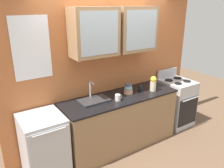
{
  "coord_description": "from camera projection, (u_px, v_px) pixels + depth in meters",
  "views": [
    {
      "loc": [
        -2.06,
        -2.83,
        2.39
      ],
      "look_at": [
        -0.17,
        0.0,
        1.18
      ],
      "focal_mm": 36.56,
      "sensor_mm": 36.0,
      "label": 1
    }
  ],
  "objects": [
    {
      "name": "cup_near_sink",
      "position": [
        118.0,
        97.0,
        3.6
      ],
      "size": [
        0.12,
        0.08,
        0.1
      ],
      "color": "silver",
      "rests_on": "counter"
    },
    {
      "name": "bowl_stack",
      "position": [
        128.0,
        89.0,
        3.87
      ],
      "size": [
        0.15,
        0.15,
        0.18
      ],
      "color": "#E0AD7F",
      "rests_on": "counter"
    },
    {
      "name": "sink_faucet",
      "position": [
        94.0,
        100.0,
        3.58
      ],
      "size": [
        0.47,
        0.3,
        0.3
      ],
      "color": "#2D2D30",
      "rests_on": "counter"
    },
    {
      "name": "ground_plane",
      "position": [
        120.0,
        144.0,
        4.1
      ],
      "size": [
        10.0,
        10.0,
        0.0
      ],
      "primitive_type": "plane",
      "color": "brown"
    },
    {
      "name": "cup_near_bowls",
      "position": [
        141.0,
        88.0,
        3.99
      ],
      "size": [
        0.12,
        0.08,
        0.1
      ],
      "color": "black",
      "rests_on": "counter"
    },
    {
      "name": "back_wall_unit",
      "position": [
        110.0,
        59.0,
        3.84
      ],
      "size": [
        3.7,
        0.46,
        2.63
      ],
      "color": "#B76638",
      "rests_on": "ground_plane"
    },
    {
      "name": "counter",
      "position": [
        120.0,
        121.0,
        3.94
      ],
      "size": [
        2.04,
        0.68,
        0.93
      ],
      "color": "#93704C",
      "rests_on": "ground_plane"
    },
    {
      "name": "vase",
      "position": [
        153.0,
        83.0,
        3.97
      ],
      "size": [
        0.11,
        0.11,
        0.27
      ],
      "color": "beige",
      "rests_on": "counter"
    },
    {
      "name": "dishwasher",
      "position": [
        44.0,
        146.0,
        3.24
      ],
      "size": [
        0.57,
        0.66,
        0.93
      ],
      "color": "silver",
      "rests_on": "ground_plane"
    },
    {
      "name": "stove_range",
      "position": [
        176.0,
        102.0,
        4.67
      ],
      "size": [
        0.56,
        0.68,
        1.11
      ],
      "color": "silver",
      "rests_on": "ground_plane"
    }
  ]
}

